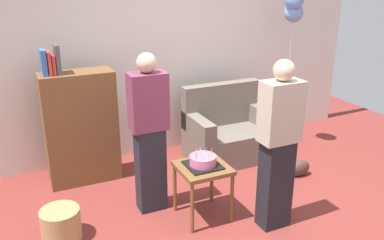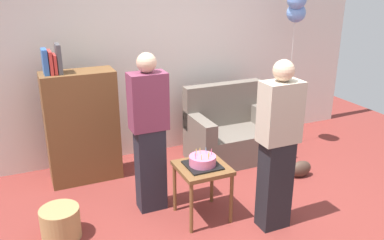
{
  "view_description": "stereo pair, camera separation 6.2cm",
  "coord_description": "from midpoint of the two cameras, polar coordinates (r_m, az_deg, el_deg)",
  "views": [
    {
      "loc": [
        -1.79,
        -2.9,
        2.32
      ],
      "look_at": [
        -0.21,
        0.51,
        0.95
      ],
      "focal_mm": 38.05,
      "sensor_mm": 36.0,
      "label": 1
    },
    {
      "loc": [
        -1.73,
        -2.93,
        2.32
      ],
      "look_at": [
        -0.21,
        0.51,
        0.95
      ],
      "focal_mm": 38.05,
      "sensor_mm": 36.0,
      "label": 2
    }
  ],
  "objects": [
    {
      "name": "balloon_bunch",
      "position": [
        5.42,
        14.76,
        15.16
      ],
      "size": [
        0.29,
        0.3,
        2.12
      ],
      "color": "silver",
      "rests_on": "ground_plane"
    },
    {
      "name": "birthday_cake",
      "position": [
        3.93,
        1.94,
        -5.81
      ],
      "size": [
        0.32,
        0.32,
        0.17
      ],
      "color": "black",
      "rests_on": "side_table"
    },
    {
      "name": "bookshelf",
      "position": [
        4.81,
        -14.86,
        -0.78
      ],
      "size": [
        0.8,
        0.36,
        1.61
      ],
      "color": "brown",
      "rests_on": "ground_plane"
    },
    {
      "name": "wicker_basket",
      "position": [
        4.03,
        -17.51,
        -13.62
      ],
      "size": [
        0.36,
        0.36,
        0.3
      ],
      "primitive_type": "cylinder",
      "color": "#A88451",
      "rests_on": "ground_plane"
    },
    {
      "name": "couch",
      "position": [
        5.34,
        5.69,
        -1.84
      ],
      "size": [
        1.1,
        0.7,
        0.96
      ],
      "color": "#6B6056",
      "rests_on": "ground_plane"
    },
    {
      "name": "side_table",
      "position": [
        3.99,
        1.91,
        -7.54
      ],
      "size": [
        0.48,
        0.48,
        0.56
      ],
      "color": "brown",
      "rests_on": "ground_plane"
    },
    {
      "name": "person_holding_cake",
      "position": [
        3.78,
        12.39,
        -3.64
      ],
      "size": [
        0.36,
        0.22,
        1.63
      ],
      "rotation": [
        0.0,
        0.0,
        3.06
      ],
      "color": "black",
      "rests_on": "ground_plane"
    },
    {
      "name": "ground_plane",
      "position": [
        4.12,
        6.22,
        -14.4
      ],
      "size": [
        8.0,
        8.0,
        0.0
      ],
      "primitive_type": "plane",
      "color": "maroon"
    },
    {
      "name": "wall_back",
      "position": [
        5.35,
        -4.31,
        9.52
      ],
      "size": [
        6.0,
        0.1,
        2.7
      ],
      "primitive_type": "cube",
      "color": "silver",
      "rests_on": "ground_plane"
    },
    {
      "name": "handbag",
      "position": [
        5.09,
        15.33,
        -6.62
      ],
      "size": [
        0.28,
        0.14,
        0.2
      ],
      "primitive_type": "ellipsoid",
      "color": "#473328",
      "rests_on": "ground_plane"
    },
    {
      "name": "person_blowing_candles",
      "position": [
        4.01,
        -5.58,
        -1.85
      ],
      "size": [
        0.36,
        0.22,
        1.63
      ],
      "rotation": [
        0.0,
        0.0,
        0.03
      ],
      "color": "#23232D",
      "rests_on": "ground_plane"
    }
  ]
}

